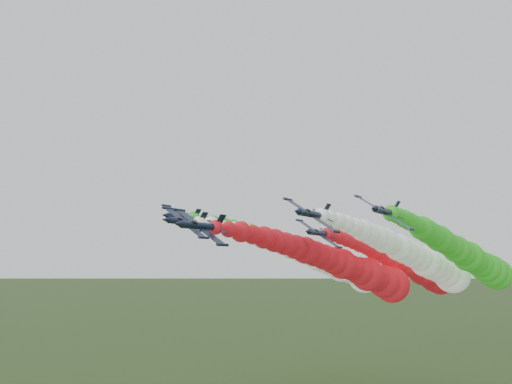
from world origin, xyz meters
TOP-DOWN VIEW (x-y plane):
  - jet_lead at (11.32, 38.78)m, footprint 18.19×80.81m
  - jet_inner_left at (0.90, 47.68)m, footprint 18.19×80.80m
  - jet_inner_right at (24.21, 51.67)m, footprint 18.21×80.83m
  - jet_outer_left at (-9.82, 59.15)m, footprint 17.63×80.25m
  - jet_outer_right at (34.21, 55.41)m, footprint 17.67×80.29m
  - jet_trail at (17.33, 69.08)m, footprint 17.86×80.48m

SIDE VIEW (x-z plane):
  - jet_lead at x=11.32m, z-range 24.36..43.45m
  - jet_trail at x=17.33m, z-range 24.82..43.59m
  - jet_inner_left at x=0.90m, z-range 26.07..45.16m
  - jet_inner_right at x=24.21m, z-range 26.50..45.62m
  - jet_outer_right at x=34.21m, z-range 27.49..46.06m
  - jet_outer_left at x=-9.82m, z-range 28.62..47.16m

